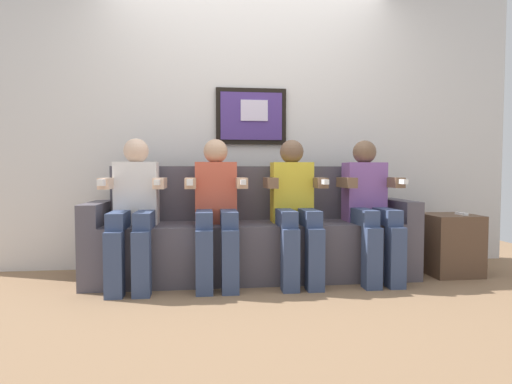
# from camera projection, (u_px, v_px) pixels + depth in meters

# --- Properties ---
(ground_plane) EXTENTS (6.47, 6.47, 0.00)m
(ground_plane) POSITION_uv_depth(u_px,v_px,m) (258.00, 288.00, 3.05)
(ground_plane) COLOR #8C6B4C
(back_wall_assembly) EXTENTS (4.98, 0.10, 2.60)m
(back_wall_assembly) POSITION_uv_depth(u_px,v_px,m) (248.00, 122.00, 3.75)
(back_wall_assembly) COLOR silver
(back_wall_assembly) RESTS_ON ground_plane
(couch) EXTENTS (2.58, 0.58, 0.90)m
(couch) POSITION_uv_depth(u_px,v_px,m) (253.00, 239.00, 3.36)
(couch) COLOR #514C56
(couch) RESTS_ON ground_plane
(person_leftmost) EXTENTS (0.46, 0.56, 1.11)m
(person_leftmost) POSITION_uv_depth(u_px,v_px,m) (134.00, 205.00, 3.07)
(person_leftmost) COLOR white
(person_leftmost) RESTS_ON ground_plane
(person_left_center) EXTENTS (0.46, 0.56, 1.11)m
(person_left_center) POSITION_uv_depth(u_px,v_px,m) (216.00, 205.00, 3.15)
(person_left_center) COLOR #D8593F
(person_left_center) RESTS_ON ground_plane
(person_right_center) EXTENTS (0.46, 0.56, 1.11)m
(person_right_center) POSITION_uv_depth(u_px,v_px,m) (295.00, 204.00, 3.22)
(person_right_center) COLOR yellow
(person_right_center) RESTS_ON ground_plane
(person_rightmost) EXTENTS (0.46, 0.56, 1.11)m
(person_rightmost) POSITION_uv_depth(u_px,v_px,m) (370.00, 203.00, 3.29)
(person_rightmost) COLOR #8C59A5
(person_rightmost) RESTS_ON ground_plane
(side_table_right) EXTENTS (0.40, 0.40, 0.50)m
(side_table_right) POSITION_uv_depth(u_px,v_px,m) (450.00, 244.00, 3.45)
(side_table_right) COLOR brown
(side_table_right) RESTS_ON ground_plane
(spare_remote_on_table) EXTENTS (0.04, 0.13, 0.02)m
(spare_remote_on_table) POSITION_uv_depth(u_px,v_px,m) (462.00, 214.00, 3.40)
(spare_remote_on_table) COLOR white
(spare_remote_on_table) RESTS_ON side_table_right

